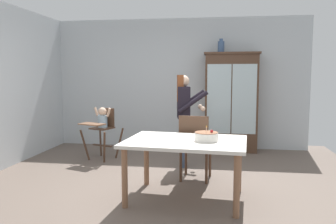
# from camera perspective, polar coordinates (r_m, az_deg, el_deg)

# --- Properties ---
(ground_plane) EXTENTS (6.24, 6.24, 0.00)m
(ground_plane) POSITION_cam_1_polar(r_m,az_deg,el_deg) (4.90, -1.98, -11.99)
(ground_plane) COLOR #66564C
(wall_back) EXTENTS (5.32, 0.06, 2.70)m
(wall_back) POSITION_cam_1_polar(r_m,az_deg,el_deg) (7.26, 1.75, 4.75)
(wall_back) COLOR silver
(wall_back) RESTS_ON ground_plane
(china_cabinet) EXTENTS (1.08, 0.48, 1.97)m
(china_cabinet) POSITION_cam_1_polar(r_m,az_deg,el_deg) (6.97, 10.45, 1.66)
(china_cabinet) COLOR #4C3323
(china_cabinet) RESTS_ON ground_plane
(ceramic_vase) EXTENTS (0.13, 0.13, 0.27)m
(ceramic_vase) POSITION_cam_1_polar(r_m,az_deg,el_deg) (6.97, 8.83, 10.74)
(ceramic_vase) COLOR #3D567F
(ceramic_vase) RESTS_ON china_cabinet
(high_chair_with_toddler) EXTENTS (0.73, 0.81, 0.95)m
(high_chair_with_toddler) POSITION_cam_1_polar(r_m,az_deg,el_deg) (6.31, -10.92, -1.91)
(high_chair_with_toddler) COLOR #4C3323
(high_chair_with_toddler) RESTS_ON ground_plane
(adult_person) EXTENTS (0.56, 0.55, 1.53)m
(adult_person) POSITION_cam_1_polar(r_m,az_deg,el_deg) (5.69, 2.67, 0.53)
(adult_person) COLOR #33425B
(adult_person) RESTS_ON ground_plane
(dining_table) EXTENTS (1.52, 1.16, 0.74)m
(dining_table) POSITION_cam_1_polar(r_m,az_deg,el_deg) (4.19, 2.96, -5.87)
(dining_table) COLOR silver
(dining_table) RESTS_ON ground_plane
(birthday_cake) EXTENTS (0.28, 0.28, 0.19)m
(birthday_cake) POSITION_cam_1_polar(r_m,az_deg,el_deg) (4.12, 6.41, -4.08)
(birthday_cake) COLOR white
(birthday_cake) RESTS_ON dining_table
(dining_chair_far_side) EXTENTS (0.48, 0.48, 0.96)m
(dining_chair_far_side) POSITION_cam_1_polar(r_m,az_deg,el_deg) (4.93, 4.47, -5.21)
(dining_chair_far_side) COLOR #4C3323
(dining_chair_far_side) RESTS_ON ground_plane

